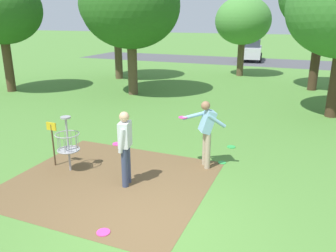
{
  "coord_description": "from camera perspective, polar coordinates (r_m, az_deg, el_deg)",
  "views": [
    {
      "loc": [
        2.25,
        -4.73,
        3.61
      ],
      "look_at": [
        -0.83,
        2.78,
        1.0
      ],
      "focal_mm": 36.08,
      "sensor_mm": 36.0,
      "label": 1
    }
  ],
  "objects": [
    {
      "name": "player_throwing",
      "position": [
        7.44,
        -7.25,
        -3.11
      ],
      "size": [
        0.43,
        0.49,
        1.71
      ],
      "color": "#384260",
      "rests_on": "ground"
    },
    {
      "name": "frisbee_mid_grass",
      "position": [
        8.95,
        9.11,
        -6.13
      ],
      "size": [
        0.21,
        0.21,
        0.02
      ],
      "primitive_type": "cylinder",
      "color": "green",
      "rests_on": "ground"
    },
    {
      "name": "tree_mid_center",
      "position": [
        16.58,
        -6.34,
        19.48
      ],
      "size": [
        4.6,
        4.6,
        6.1
      ],
      "color": "brown",
      "rests_on": "ground"
    },
    {
      "name": "ground_plane",
      "position": [
        6.36,
        -2.69,
        -16.75
      ],
      "size": [
        160.0,
        160.0,
        0.0
      ],
      "primitive_type": "plane",
      "color": "#518438"
    },
    {
      "name": "disc_golf_basket",
      "position": [
        8.54,
        -16.83,
        -2.5
      ],
      "size": [
        0.98,
        0.58,
        1.39
      ],
      "color": "#9E9EA3",
      "rests_on": "ground"
    },
    {
      "name": "tree_mid_left",
      "position": [
        18.95,
        -26.46,
        17.18
      ],
      "size": [
        3.9,
        3.9,
        5.67
      ],
      "color": "#4C3823",
      "rests_on": "ground"
    },
    {
      "name": "tree_far_left",
      "position": [
        21.23,
        -8.75,
        19.54
      ],
      "size": [
        4.37,
        4.37,
        6.21
      ],
      "color": "brown",
      "rests_on": "ground"
    },
    {
      "name": "frisbee_by_tee",
      "position": [
        10.06,
        10.63,
        -3.48
      ],
      "size": [
        0.25,
        0.25,
        0.02
      ],
      "primitive_type": "cylinder",
      "color": "green",
      "rests_on": "ground"
    },
    {
      "name": "player_waiting_left",
      "position": [
        8.34,
        6.51,
        -0.63
      ],
      "size": [
        1.15,
        0.54,
        1.71
      ],
      "color": "tan",
      "rests_on": "ground"
    },
    {
      "name": "parking_lot_strip",
      "position": [
        30.3,
        18.18,
        10.09
      ],
      "size": [
        36.0,
        6.0,
        0.01
      ],
      "primitive_type": "cube",
      "color": "#4C4C51",
      "rests_on": "ground"
    },
    {
      "name": "tree_near_left",
      "position": [
        22.57,
        12.55,
        16.93
      ],
      "size": [
        3.47,
        3.47,
        4.93
      ],
      "color": "brown",
      "rests_on": "ground"
    },
    {
      "name": "frisbee_far_left",
      "position": [
        6.32,
        -10.87,
        -17.23
      ],
      "size": [
        0.24,
        0.24,
        0.02
      ],
      "primitive_type": "cylinder",
      "color": "#E53D99",
      "rests_on": "ground"
    },
    {
      "name": "parked_car_leftmost",
      "position": [
        31.28,
        13.77,
        12.37
      ],
      "size": [
        2.33,
        4.38,
        1.84
      ],
      "color": "silver",
      "rests_on": "ground"
    },
    {
      "name": "dirt_tee_pad",
      "position": [
        8.03,
        -9.72,
        -9.14
      ],
      "size": [
        4.45,
        4.03,
        0.01
      ],
      "primitive_type": "cube",
      "color": "brown",
      "rests_on": "ground"
    }
  ]
}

